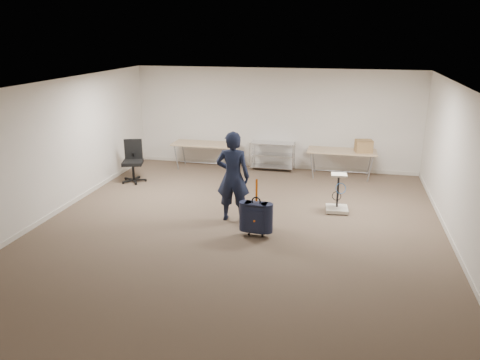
# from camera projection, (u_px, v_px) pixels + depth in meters

# --- Properties ---
(ground) EXTENTS (9.00, 9.00, 0.00)m
(ground) POSITION_uv_depth(u_px,v_px,m) (239.00, 228.00, 9.34)
(ground) COLOR #4E3C2F
(ground) RESTS_ON ground
(room_shell) EXTENTS (8.00, 9.00, 9.00)m
(room_shell) POSITION_uv_depth(u_px,v_px,m) (253.00, 202.00, 10.61)
(room_shell) COLOR silver
(room_shell) RESTS_ON ground
(folding_table_left) EXTENTS (1.80, 0.75, 0.73)m
(folding_table_left) POSITION_uv_depth(u_px,v_px,m) (205.00, 145.00, 13.20)
(folding_table_left) COLOR tan
(folding_table_left) RESTS_ON ground
(folding_table_right) EXTENTS (1.80, 0.75, 0.73)m
(folding_table_right) POSITION_uv_depth(u_px,v_px,m) (342.00, 152.00, 12.41)
(folding_table_right) COLOR tan
(folding_table_right) RESTS_ON ground
(wire_shelf) EXTENTS (1.22, 0.47, 0.80)m
(wire_shelf) POSITION_uv_depth(u_px,v_px,m) (272.00, 155.00, 13.11)
(wire_shelf) COLOR silver
(wire_shelf) RESTS_ON ground
(person) EXTENTS (0.70, 0.48, 1.88)m
(person) POSITION_uv_depth(u_px,v_px,m) (233.00, 177.00, 9.45)
(person) COLOR black
(person) RESTS_ON ground
(suitcase) EXTENTS (0.43, 0.26, 1.14)m
(suitcase) POSITION_uv_depth(u_px,v_px,m) (256.00, 217.00, 8.84)
(suitcase) COLOR black
(suitcase) RESTS_ON ground
(office_chair) EXTENTS (0.65, 0.65, 1.08)m
(office_chair) POSITION_uv_depth(u_px,v_px,m) (133.00, 169.00, 12.15)
(office_chair) COLOR black
(office_chair) RESTS_ON ground
(equipment_cart) EXTENTS (0.50, 0.50, 0.85)m
(equipment_cart) POSITION_uv_depth(u_px,v_px,m) (337.00, 202.00, 10.12)
(equipment_cart) COLOR beige
(equipment_cart) RESTS_ON ground
(cardboard_box) EXTENTS (0.48, 0.40, 0.32)m
(cardboard_box) POSITION_uv_depth(u_px,v_px,m) (364.00, 146.00, 12.18)
(cardboard_box) COLOR #8A6140
(cardboard_box) RESTS_ON folding_table_right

